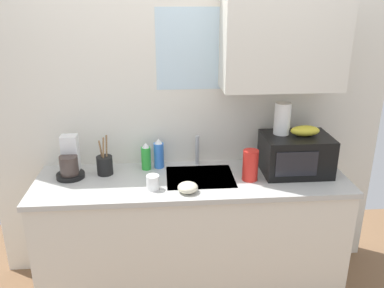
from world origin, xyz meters
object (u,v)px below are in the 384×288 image
mug_white (153,182)px  paper_towel_roll (282,119)px  small_bowl (188,187)px  banana_bunch (305,131)px  cereal_canister (250,165)px  utensil_crock (105,165)px  dish_soap_bottle_green (146,157)px  dish_soap_bottle_blue (159,154)px  coffee_maker (70,162)px  microwave (296,154)px

mug_white → paper_towel_roll: bearing=15.1°
small_bowl → banana_bunch: bearing=17.0°
paper_towel_roll → cereal_canister: paper_towel_roll is taller
paper_towel_roll → utensil_crock: bearing=179.1°
banana_bunch → dish_soap_bottle_green: banana_bunch is taller
dish_soap_bottle_blue → coffee_maker: bearing=-170.7°
mug_white → utensil_crock: (-0.33, 0.26, 0.02)m
dish_soap_bottle_green → coffee_maker: bearing=-171.7°
coffee_maker → utensil_crock: bearing=2.9°
mug_white → microwave: bearing=10.8°
dish_soap_bottle_blue → mug_white: (-0.04, -0.35, -0.05)m
dish_soap_bottle_green → cereal_canister: cereal_canister is taller
cereal_canister → mug_white: size_ratio=2.23×
dish_soap_bottle_blue → cereal_canister: 0.66m
microwave → banana_bunch: banana_bunch is taller
banana_bunch → utensil_crock: 1.40m
dish_soap_bottle_green → cereal_canister: size_ratio=0.94×
banana_bunch → dish_soap_bottle_blue: 1.03m
utensil_crock → banana_bunch: bearing=-2.9°
mug_white → utensil_crock: bearing=142.2°
coffee_maker → mug_white: coffee_maker is taller
dish_soap_bottle_blue → mug_white: dish_soap_bottle_blue is taller
coffee_maker → utensil_crock: 0.23m
coffee_maker → small_bowl: size_ratio=2.15×
microwave → dish_soap_bottle_blue: microwave is taller
dish_soap_bottle_green → mug_white: size_ratio=2.10×
banana_bunch → paper_towel_roll: (-0.15, 0.05, 0.08)m
paper_towel_roll → small_bowl: bearing=-155.9°
banana_bunch → paper_towel_roll: 0.18m
paper_towel_roll → coffee_maker: paper_towel_roll is taller
paper_towel_roll → banana_bunch: bearing=-18.4°
microwave → cereal_canister: size_ratio=2.17×
coffee_maker → dish_soap_bottle_green: 0.52m
banana_bunch → dish_soap_bottle_green: bearing=173.0°
microwave → small_bowl: (-0.77, -0.25, -0.10)m
coffee_maker → mug_white: (0.56, -0.25, -0.06)m
paper_towel_roll → cereal_canister: 0.39m
coffee_maker → dish_soap_bottle_blue: bearing=9.3°
banana_bunch → dish_soap_bottle_blue: (-1.00, 0.16, -0.20)m
mug_white → dish_soap_bottle_blue: bearing=83.4°
microwave → cereal_canister: 0.35m
utensil_crock → coffee_maker: bearing=-177.1°
banana_bunch → coffee_maker: bearing=177.9°
coffee_maker → utensil_crock: (0.23, 0.01, -0.03)m
dish_soap_bottle_green → cereal_canister: 0.74m
small_bowl → microwave: bearing=17.9°
coffee_maker → dish_soap_bottle_blue: coffee_maker is taller
dish_soap_bottle_green → small_bowl: bearing=-54.7°
paper_towel_roll → dish_soap_bottle_blue: paper_towel_roll is taller
mug_white → utensil_crock: size_ratio=0.34×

